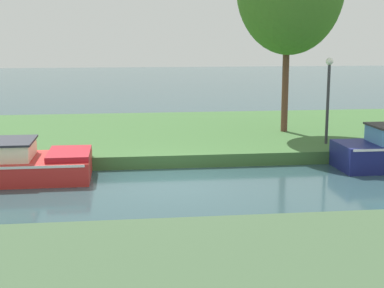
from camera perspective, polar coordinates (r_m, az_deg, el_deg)
name	(u,v)px	position (r m, az deg, el deg)	size (l,w,h in m)	color
ground_plane	(171,186)	(15.49, -2.15, -4.16)	(120.00, 120.00, 0.00)	#2B474C
riverbank_far	(154,135)	(22.28, -3.76, 0.94)	(72.00, 10.00, 0.40)	#3A6331
lamp_post	(328,90)	(19.58, 13.43, 5.26)	(0.24, 0.24, 2.88)	#333338
mooring_post_near	(367,138)	(19.73, 17.06, 0.59)	(0.14, 0.14, 0.53)	#4D4031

